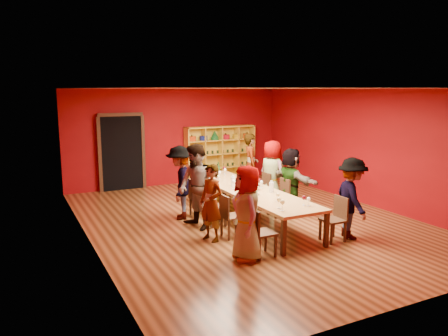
{
  "coord_description": "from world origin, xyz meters",
  "views": [
    {
      "loc": [
        -4.82,
        -8.42,
        2.99
      ],
      "look_at": [
        -0.29,
        0.63,
        1.15
      ],
      "focal_mm": 35.0,
      "sensor_mm": 36.0,
      "label": 1
    }
  ],
  "objects_px": {
    "chair_person_right_2": "(281,195)",
    "chair_person_right_3": "(263,188)",
    "person_right_2": "(291,181)",
    "chair_person_left_1": "(229,214)",
    "chair_person_right_4": "(241,180)",
    "chair_person_left_2": "(212,204)",
    "shelving_unit": "(220,151)",
    "chair_person_left_0": "(259,230)",
    "person_left_1": "(211,203)",
    "person_left_2": "(197,187)",
    "spittoon_bowl": "(253,186)",
    "chair_person_left_3": "(197,196)",
    "chair_person_right_0": "(336,216)",
    "tasting_table": "(248,191)",
    "person_right_3": "(272,174)",
    "person_left_0": "(247,213)",
    "person_left_3": "(180,183)",
    "person_right_4": "(251,165)",
    "person_right_0": "(352,198)",
    "wine_bottle": "(218,170)"
  },
  "relations": [
    {
      "from": "chair_person_right_0",
      "to": "wine_bottle",
      "type": "height_order",
      "value": "wine_bottle"
    },
    {
      "from": "chair_person_left_2",
      "to": "shelving_unit",
      "type": "bearing_deg",
      "value": 61.93
    },
    {
      "from": "person_right_2",
      "to": "person_right_3",
      "type": "relative_size",
      "value": 0.95
    },
    {
      "from": "tasting_table",
      "to": "chair_person_left_3",
      "type": "distance_m",
      "value": 1.26
    },
    {
      "from": "shelving_unit",
      "to": "chair_person_left_2",
      "type": "height_order",
      "value": "shelving_unit"
    },
    {
      "from": "chair_person_right_2",
      "to": "person_right_3",
      "type": "relative_size",
      "value": 0.52
    },
    {
      "from": "person_right_3",
      "to": "chair_person_right_4",
      "type": "relative_size",
      "value": 1.91
    },
    {
      "from": "person_left_0",
      "to": "person_left_1",
      "type": "height_order",
      "value": "person_left_0"
    },
    {
      "from": "person_left_3",
      "to": "chair_person_right_0",
      "type": "relative_size",
      "value": 1.92
    },
    {
      "from": "person_right_3",
      "to": "shelving_unit",
      "type": "bearing_deg",
      "value": -16.15
    },
    {
      "from": "person_left_0",
      "to": "chair_person_right_4",
      "type": "bearing_deg",
      "value": 165.31
    },
    {
      "from": "shelving_unit",
      "to": "chair_person_right_4",
      "type": "xyz_separation_m",
      "value": [
        -0.49,
        -2.32,
        -0.49
      ]
    },
    {
      "from": "person_left_2",
      "to": "person_right_4",
      "type": "distance_m",
      "value": 3.21
    },
    {
      "from": "chair_person_left_0",
      "to": "chair_person_left_1",
      "type": "height_order",
      "value": "same"
    },
    {
      "from": "person_left_3",
      "to": "chair_person_right_2",
      "type": "relative_size",
      "value": 1.92
    },
    {
      "from": "person_left_1",
      "to": "chair_person_left_3",
      "type": "distance_m",
      "value": 1.76
    },
    {
      "from": "chair_person_right_4",
      "to": "chair_person_right_0",
      "type": "bearing_deg",
      "value": -90.0
    },
    {
      "from": "person_left_3",
      "to": "person_right_0",
      "type": "bearing_deg",
      "value": 65.86
    },
    {
      "from": "person_left_2",
      "to": "chair_person_right_3",
      "type": "xyz_separation_m",
      "value": [
        2.18,
        0.84,
        -0.43
      ]
    },
    {
      "from": "chair_person_right_2",
      "to": "chair_person_right_3",
      "type": "height_order",
      "value": "same"
    },
    {
      "from": "chair_person_left_2",
      "to": "person_right_0",
      "type": "height_order",
      "value": "person_right_0"
    },
    {
      "from": "chair_person_left_1",
      "to": "chair_person_left_2",
      "type": "distance_m",
      "value": 0.83
    },
    {
      "from": "chair_person_right_4",
      "to": "spittoon_bowl",
      "type": "height_order",
      "value": "spittoon_bowl"
    },
    {
      "from": "chair_person_left_0",
      "to": "chair_person_right_3",
      "type": "height_order",
      "value": "same"
    },
    {
      "from": "chair_person_right_3",
      "to": "person_right_2",
      "type": "bearing_deg",
      "value": -71.76
    },
    {
      "from": "person_right_2",
      "to": "person_left_1",
      "type": "bearing_deg",
      "value": 105.03
    },
    {
      "from": "chair_person_left_1",
      "to": "chair_person_right_4",
      "type": "height_order",
      "value": "same"
    },
    {
      "from": "chair_person_right_2",
      "to": "spittoon_bowl",
      "type": "distance_m",
      "value": 0.93
    },
    {
      "from": "tasting_table",
      "to": "wine_bottle",
      "type": "bearing_deg",
      "value": 85.43
    },
    {
      "from": "shelving_unit",
      "to": "person_right_4",
      "type": "distance_m",
      "value": 2.32
    },
    {
      "from": "chair_person_right_0",
      "to": "person_right_2",
      "type": "height_order",
      "value": "person_right_2"
    },
    {
      "from": "chair_person_left_1",
      "to": "tasting_table",
      "type": "bearing_deg",
      "value": 42.73
    },
    {
      "from": "chair_person_left_0",
      "to": "chair_person_right_4",
      "type": "xyz_separation_m",
      "value": [
        1.82,
        4.0,
        0.0
      ]
    },
    {
      "from": "chair_person_left_0",
      "to": "chair_person_left_2",
      "type": "relative_size",
      "value": 1.0
    },
    {
      "from": "chair_person_right_2",
      "to": "spittoon_bowl",
      "type": "bearing_deg",
      "value": -171.51
    },
    {
      "from": "person_left_2",
      "to": "tasting_table",
      "type": "bearing_deg",
      "value": 80.88
    },
    {
      "from": "person_right_0",
      "to": "spittoon_bowl",
      "type": "xyz_separation_m",
      "value": [
        -1.24,
        1.83,
        0.01
      ]
    },
    {
      "from": "person_left_3",
      "to": "person_right_0",
      "type": "height_order",
      "value": "person_left_3"
    },
    {
      "from": "tasting_table",
      "to": "chair_person_right_4",
      "type": "xyz_separation_m",
      "value": [
        0.91,
        2.0,
        -0.2
      ]
    },
    {
      "from": "tasting_table",
      "to": "chair_person_right_4",
      "type": "distance_m",
      "value": 2.21
    },
    {
      "from": "chair_person_left_3",
      "to": "chair_person_right_0",
      "type": "bearing_deg",
      "value": -57.0
    },
    {
      "from": "person_left_1",
      "to": "person_left_2",
      "type": "relative_size",
      "value": 0.84
    },
    {
      "from": "spittoon_bowl",
      "to": "person_left_2",
      "type": "bearing_deg",
      "value": 174.75
    },
    {
      "from": "shelving_unit",
      "to": "person_left_0",
      "type": "relative_size",
      "value": 1.42
    },
    {
      "from": "chair_person_right_0",
      "to": "chair_person_right_2",
      "type": "height_order",
      "value": "same"
    },
    {
      "from": "chair_person_left_0",
      "to": "chair_person_right_2",
      "type": "height_order",
      "value": "same"
    },
    {
      "from": "person_right_2",
      "to": "person_right_3",
      "type": "bearing_deg",
      "value": -3.54
    },
    {
      "from": "chair_person_right_3",
      "to": "spittoon_bowl",
      "type": "distance_m",
      "value": 1.33
    },
    {
      "from": "person_right_2",
      "to": "chair_person_right_2",
      "type": "bearing_deg",
      "value": 86.42
    },
    {
      "from": "tasting_table",
      "to": "wine_bottle",
      "type": "height_order",
      "value": "wine_bottle"
    }
  ]
}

